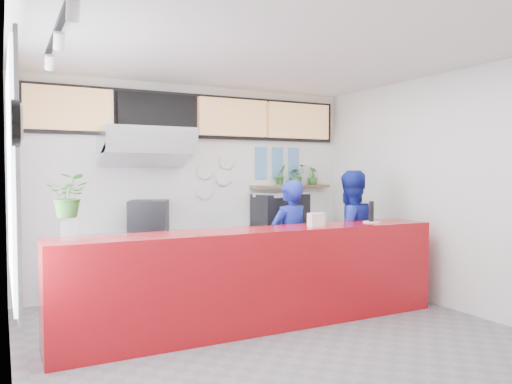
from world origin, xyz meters
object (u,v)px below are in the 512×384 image
object	(u,v)px
panini_oven	(149,217)
pepper_mill	(371,211)
service_counter	(260,278)
staff_center	(290,243)
espresso_machine	(280,210)
staff_right	(350,235)

from	to	relation	value
panini_oven	pepper_mill	size ratio (longest dim) A/B	1.95
service_counter	staff_center	bearing A→B (deg)	39.30
staff_center	espresso_machine	bearing A→B (deg)	-126.48
staff_right	pepper_mill	xyz separation A→B (m)	(-0.07, -0.51, 0.37)
service_counter	panini_oven	xyz separation A→B (m)	(-0.77, 1.80, 0.57)
pepper_mill	panini_oven	bearing A→B (deg)	142.34
staff_right	pepper_mill	size ratio (longest dim) A/B	6.87
espresso_machine	staff_center	distance (m)	1.35
staff_center	pepper_mill	size ratio (longest dim) A/B	6.39
espresso_machine	staff_right	bearing A→B (deg)	-76.75
staff_right	panini_oven	bearing A→B (deg)	-22.08
service_counter	espresso_machine	world-z (taller)	espresso_machine
panini_oven	pepper_mill	xyz separation A→B (m)	(2.34, -1.80, 0.12)
staff_center	pepper_mill	world-z (taller)	staff_center
staff_right	pepper_mill	bearing A→B (deg)	88.87
espresso_machine	staff_right	distance (m)	1.36
panini_oven	staff_center	xyz separation A→B (m)	(1.51, -1.19, -0.31)
espresso_machine	service_counter	bearing A→B (deg)	-127.27
service_counter	staff_right	bearing A→B (deg)	17.43
staff_center	staff_right	size ratio (longest dim) A/B	0.93
espresso_machine	staff_center	world-z (taller)	staff_center
service_counter	staff_center	distance (m)	1.00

